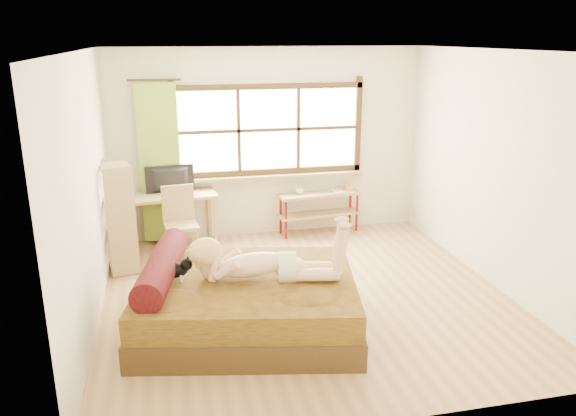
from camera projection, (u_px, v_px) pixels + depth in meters
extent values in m
plane|color=#9E754C|center=(306.00, 296.00, 6.40)|extent=(4.50, 4.50, 0.00)
plane|color=white|center=(308.00, 50.00, 5.60)|extent=(4.50, 4.50, 0.00)
plane|color=silver|center=(269.00, 143.00, 8.10)|extent=(4.50, 0.00, 4.50)
plane|color=silver|center=(387.00, 260.00, 3.90)|extent=(4.50, 0.00, 4.50)
plane|color=silver|center=(86.00, 194.00, 5.53)|extent=(0.00, 4.50, 4.50)
plane|color=silver|center=(496.00, 171.00, 6.46)|extent=(0.00, 4.50, 4.50)
cube|color=#FFEDBF|center=(269.00, 130.00, 8.03)|extent=(2.60, 0.01, 1.30)
cube|color=#9D8255|center=(270.00, 176.00, 8.16)|extent=(2.80, 0.16, 0.04)
cube|color=olive|center=(160.00, 164.00, 7.72)|extent=(0.55, 0.10, 2.20)
cube|color=#362210|center=(248.00, 314.00, 5.69)|extent=(2.45, 2.11, 0.27)
cube|color=#38230C|center=(248.00, 290.00, 5.61)|extent=(2.40, 2.06, 0.27)
cylinder|color=black|center=(162.00, 267.00, 5.51)|extent=(0.58, 1.50, 0.30)
cube|color=#9D8255|center=(171.00, 196.00, 7.70)|extent=(1.26, 0.68, 0.04)
cube|color=#9D8255|center=(133.00, 231.00, 7.45)|extent=(0.06, 0.06, 0.73)
cube|color=#9D8255|center=(215.00, 222.00, 7.78)|extent=(0.06, 0.06, 0.73)
cube|color=#9D8255|center=(131.00, 220.00, 7.85)|extent=(0.06, 0.06, 0.73)
cube|color=#9D8255|center=(209.00, 213.00, 8.18)|extent=(0.06, 0.06, 0.73)
imported|color=black|center=(170.00, 180.00, 7.69)|extent=(0.67, 0.15, 0.38)
cube|color=#9D8255|center=(181.00, 226.00, 7.39)|extent=(0.47, 0.47, 0.04)
cube|color=#9D8255|center=(178.00, 203.00, 7.49)|extent=(0.43, 0.08, 0.48)
cube|color=#9D8255|center=(170.00, 248.00, 7.24)|extent=(0.04, 0.04, 0.42)
cube|color=#9D8255|center=(198.00, 245.00, 7.35)|extent=(0.04, 0.04, 0.42)
cube|color=#9D8255|center=(167.00, 239.00, 7.57)|extent=(0.04, 0.04, 0.42)
cube|color=#9D8255|center=(194.00, 236.00, 7.68)|extent=(0.04, 0.04, 0.42)
cube|color=#9D8255|center=(319.00, 194.00, 8.30)|extent=(1.25, 0.43, 0.04)
cube|color=#9D8255|center=(319.00, 214.00, 8.39)|extent=(1.25, 0.43, 0.03)
cylinder|color=maroon|center=(286.00, 219.00, 8.11)|extent=(0.04, 0.04, 0.61)
cylinder|color=maroon|center=(357.00, 211.00, 8.44)|extent=(0.04, 0.04, 0.61)
cylinder|color=maroon|center=(281.00, 214.00, 8.33)|extent=(0.04, 0.04, 0.61)
cylinder|color=maroon|center=(350.00, 207.00, 8.66)|extent=(0.04, 0.04, 0.61)
cube|color=gold|center=(348.00, 188.00, 8.42)|extent=(0.11, 0.11, 0.08)
imported|color=gray|center=(300.00, 191.00, 8.22)|extent=(0.12, 0.12, 0.09)
imported|color=gray|center=(332.00, 191.00, 8.33)|extent=(0.19, 0.24, 0.02)
cube|color=#9D8255|center=(123.00, 263.00, 7.16)|extent=(0.44, 0.61, 0.03)
cube|color=#9D8255|center=(120.00, 232.00, 7.04)|extent=(0.44, 0.61, 0.03)
cube|color=#9D8255|center=(117.00, 200.00, 6.91)|extent=(0.44, 0.61, 0.03)
cube|color=#9D8255|center=(114.00, 166.00, 6.79)|extent=(0.44, 0.61, 0.03)
cube|color=#9D8255|center=(122.00, 223.00, 6.73)|extent=(0.33, 0.10, 1.36)
cube|color=#9D8255|center=(116.00, 210.00, 7.22)|extent=(0.33, 0.10, 1.36)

